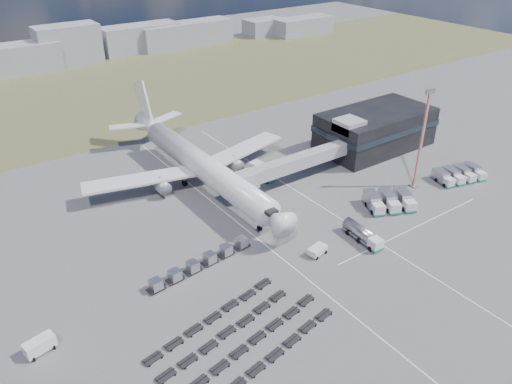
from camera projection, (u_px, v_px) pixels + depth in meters
ground at (288, 253)px, 91.72m from camera, size 420.00×420.00×0.00m
grass_strip at (87, 95)px, 169.97m from camera, size 420.00×90.00×0.01m
lane_markings at (317, 228)px, 98.77m from camera, size 47.12×110.00×0.01m
terminal at (375, 129)px, 130.21m from camera, size 30.40×16.40×11.00m
jet_bridge at (288, 166)px, 111.76m from camera, size 30.30×3.80×7.05m
airliner at (199, 163)px, 112.15m from camera, size 51.59×64.53×17.62m
fuel_tanker at (363, 234)px, 94.31m from camera, size 2.81×9.24×2.95m
pushback_tug at (317, 251)px, 90.89m from camera, size 3.95×2.69×1.60m
utility_van at (40, 346)px, 70.55m from camera, size 4.59×2.77×2.29m
catering_truck at (262, 172)px, 116.64m from camera, size 3.82×7.18×3.13m
service_trucks_near at (389, 201)px, 105.06m from camera, size 11.48×10.35×2.85m
service_trucks_far at (459, 174)px, 116.03m from camera, size 12.31×8.75×2.47m
uld_row at (201, 262)px, 87.27m from camera, size 21.36×3.98×1.93m
baggage_dollies at (238, 340)px, 72.58m from camera, size 30.28×17.87×0.67m
floodlight_mast at (422, 140)px, 108.31m from camera, size 2.19×1.77×22.94m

